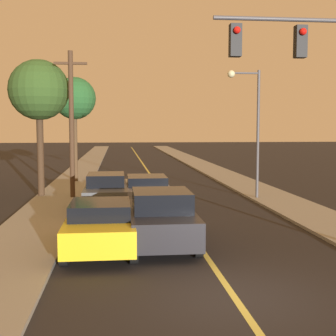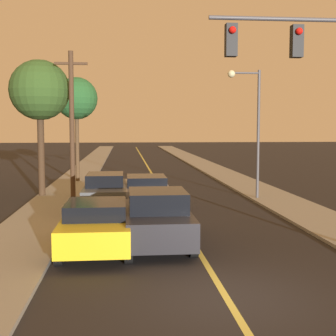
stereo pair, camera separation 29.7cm
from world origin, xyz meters
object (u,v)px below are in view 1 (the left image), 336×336
car_near_lane_front (161,218)px  utility_pole_left (71,122)px  streetlamp_right (250,115)px  car_outer_lane_second (106,191)px  tree_left_near (39,91)px  traffic_signal_mast (312,81)px  tree_left_far (75,99)px  car_outer_lane_front (101,225)px  car_near_lane_second (147,190)px

car_near_lane_front → utility_pole_left: (-3.52, 9.53, 3.00)m
streetlamp_right → utility_pole_left: 8.73m
car_outer_lane_second → tree_left_near: (-3.38, 4.26, 4.52)m
car_outer_lane_second → tree_left_near: 7.07m
traffic_signal_mast → tree_left_far: size_ratio=1.02×
car_near_lane_front → streetlamp_right: 10.44m
car_near_lane_front → car_outer_lane_second: size_ratio=0.95×
utility_pole_left → car_outer_lane_second: bearing=-63.6°
car_outer_lane_front → traffic_signal_mast: (6.07, -0.36, 4.10)m
car_outer_lane_second → traffic_signal_mast: size_ratio=0.69×
car_near_lane_front → traffic_signal_mast: (4.29, -0.77, 4.03)m
car_near_lane_front → traffic_signal_mast: bearing=-10.2°
car_near_lane_second → traffic_signal_mast: (4.29, -7.83, 4.12)m
streetlamp_right → utility_pole_left: bearing=173.0°
tree_left_near → car_outer_lane_front: bearing=-72.5°
car_outer_lane_second → tree_left_near: size_ratio=0.69×
car_near_lane_front → utility_pole_left: bearing=110.3°
car_near_lane_front → utility_pole_left: 10.60m
car_near_lane_second → car_outer_lane_second: 2.05m
utility_pole_left → streetlamp_right: bearing=-7.0°
traffic_signal_mast → utility_pole_left: utility_pole_left is taller
car_near_lane_front → tree_left_near: (-5.16, 10.30, 4.52)m
car_outer_lane_front → traffic_signal_mast: traffic_signal_mast is taller
car_near_lane_front → streetlamp_right: (5.14, 8.47, 3.31)m
car_near_lane_front → car_near_lane_second: bearing=90.0°
car_near_lane_front → tree_left_far: bearing=103.5°
car_outer_lane_front → streetlamp_right: 11.75m
car_outer_lane_front → utility_pole_left: (-1.74, 9.94, 3.07)m
car_outer_lane_second → tree_left_far: 11.65m
car_outer_lane_front → utility_pole_left: 10.55m
traffic_signal_mast → car_outer_lane_front: bearing=176.6°
car_outer_lane_front → tree_left_near: bearing=107.5°
utility_pole_left → tree_left_near: bearing=155.0°
car_near_lane_second → tree_left_far: (-3.97, 9.51, 4.60)m
tree_left_near → streetlamp_right: bearing=-10.1°
car_outer_lane_front → car_outer_lane_second: 6.45m
tree_left_near → car_near_lane_second: bearing=-32.2°
car_near_lane_second → tree_left_far: 11.28m
car_near_lane_second → car_outer_lane_second: (-1.78, -1.01, 0.09)m
streetlamp_right → tree_left_near: size_ratio=0.91×
car_near_lane_second → utility_pole_left: size_ratio=0.66×
car_near_lane_front → utility_pole_left: size_ratio=0.62×
car_near_lane_second → car_outer_lane_front: (-1.78, -7.46, 0.02)m
car_near_lane_front → tree_left_far: size_ratio=0.67×
car_outer_lane_second → streetlamp_right: size_ratio=0.75×
tree_left_near → tree_left_far: tree_left_near is taller
traffic_signal_mast → car_outer_lane_second: bearing=131.7°
car_near_lane_front → car_outer_lane_second: bearing=106.4°
car_outer_lane_second → streetlamp_right: streetlamp_right is taller
car_near_lane_front → streetlamp_right: size_ratio=0.71×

